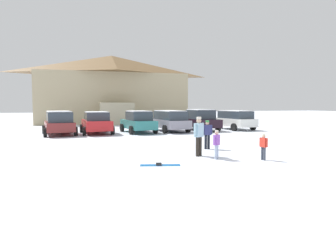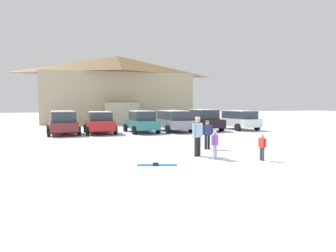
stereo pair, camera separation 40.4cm
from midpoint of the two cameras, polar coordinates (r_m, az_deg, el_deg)
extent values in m
plane|color=silver|center=(9.96, 14.73, -8.69)|extent=(160.00, 160.00, 0.00)
cube|color=tan|center=(37.68, -9.33, 5.14)|extent=(17.31, 8.60, 5.81)
pyramid|color=brown|center=(37.97, -9.40, 11.30)|extent=(17.93, 9.23, 2.33)
cube|color=tan|center=(32.86, -8.49, 2.34)|extent=(3.67, 1.95, 2.40)
cube|color=maroon|center=(23.07, -18.93, 0.04)|extent=(2.23, 4.27, 0.64)
cube|color=#2D3842|center=(22.95, -18.96, 1.70)|extent=(1.92, 3.27, 0.71)
cube|color=white|center=(22.94, -18.98, 2.65)|extent=(1.79, 3.10, 0.06)
cylinder|color=black|center=(24.32, -21.45, -0.58)|extent=(0.28, 0.66, 0.64)
cylinder|color=black|center=(24.44, -16.80, -0.45)|extent=(0.28, 0.66, 0.64)
cylinder|color=black|center=(21.78, -21.28, -1.09)|extent=(0.28, 0.66, 0.64)
cylinder|color=black|center=(21.91, -16.10, -0.94)|extent=(0.28, 0.66, 0.64)
cube|color=red|center=(23.19, -12.40, 0.26)|extent=(1.97, 4.21, 0.70)
cube|color=#2D3842|center=(22.95, -12.37, 1.83)|extent=(1.69, 2.21, 0.59)
cube|color=white|center=(22.94, -12.38, 2.64)|extent=(1.57, 2.10, 0.06)
cylinder|color=black|center=(24.40, -15.05, -0.42)|extent=(0.24, 0.65, 0.64)
cylinder|color=black|center=(24.62, -10.45, -0.31)|extent=(0.24, 0.65, 0.64)
cylinder|color=black|center=(21.85, -14.57, -0.92)|extent=(0.24, 0.65, 0.64)
cylinder|color=black|center=(22.08, -9.45, -0.79)|extent=(0.24, 0.65, 0.64)
cube|color=#2B7978|center=(23.47, -4.65, 0.34)|extent=(2.10, 4.31, 0.66)
cube|color=#2D3842|center=(23.24, -4.50, 1.95)|extent=(1.72, 2.30, 0.68)
cube|color=white|center=(23.23, -4.51, 2.85)|extent=(1.60, 2.18, 0.06)
cylinder|color=black|center=(24.48, -7.66, -0.30)|extent=(0.28, 0.66, 0.64)
cylinder|color=black|center=(25.01, -3.49, -0.18)|extent=(0.28, 0.66, 0.64)
cylinder|color=black|center=(21.99, -5.96, -0.78)|extent=(0.28, 0.66, 0.64)
cylinder|color=black|center=(22.58, -1.38, -0.63)|extent=(0.28, 0.66, 0.64)
cube|color=gray|center=(24.35, 1.37, 0.48)|extent=(2.06, 4.79, 0.65)
cube|color=#2D3842|center=(24.23, 1.46, 2.04)|extent=(1.78, 3.65, 0.68)
cube|color=white|center=(24.22, 1.46, 2.91)|extent=(1.66, 3.47, 0.06)
cylinder|color=black|center=(25.40, -1.88, -0.11)|extent=(0.26, 0.65, 0.64)
cylinder|color=black|center=(26.08, 2.16, 0.00)|extent=(0.26, 0.65, 0.64)
cylinder|color=black|center=(22.67, 0.47, -0.61)|extent=(0.26, 0.65, 0.64)
cylinder|color=black|center=(23.43, 4.89, -0.48)|extent=(0.26, 0.65, 0.64)
cube|color=black|center=(25.63, 7.09, 0.64)|extent=(1.99, 4.70, 0.66)
cube|color=#2D3842|center=(25.39, 7.33, 2.20)|extent=(1.71, 2.46, 0.75)
cube|color=white|center=(25.38, 7.34, 3.11)|extent=(1.59, 2.34, 0.06)
cylinder|color=black|center=(26.56, 3.77, 0.07)|extent=(0.23, 0.64, 0.64)
cylinder|color=black|center=(27.39, 7.68, 0.16)|extent=(0.23, 0.64, 0.64)
cylinder|color=black|center=(23.92, 6.39, -0.39)|extent=(0.23, 0.64, 0.64)
cylinder|color=black|center=(24.84, 10.62, -0.27)|extent=(0.23, 0.64, 0.64)
cube|color=silver|center=(26.81, 13.70, 0.71)|extent=(2.17, 4.25, 0.67)
cube|color=#2D3842|center=(26.71, 13.83, 2.09)|extent=(1.86, 3.25, 0.63)
cube|color=white|center=(26.70, 13.84, 2.82)|extent=(1.74, 3.09, 0.06)
cylinder|color=black|center=(27.33, 10.46, 0.12)|extent=(0.27, 0.66, 0.64)
cylinder|color=black|center=(28.43, 13.79, 0.22)|extent=(0.27, 0.66, 0.64)
cylinder|color=black|center=(25.22, 13.57, -0.25)|extent=(0.27, 0.66, 0.64)
cylinder|color=black|center=(26.41, 17.03, -0.13)|extent=(0.27, 0.66, 0.64)
cylinder|color=black|center=(12.66, 6.29, -3.97)|extent=(0.15, 0.15, 0.82)
cylinder|color=black|center=(12.81, 6.77, -3.88)|extent=(0.15, 0.15, 0.82)
cube|color=#99C2D4|center=(12.66, 6.56, -0.78)|extent=(0.47, 0.41, 0.58)
cylinder|color=#99C2D4|center=(12.45, 5.87, -0.79)|extent=(0.11, 0.11, 0.55)
cylinder|color=#99C2D4|center=(12.86, 7.22, -0.64)|extent=(0.11, 0.11, 0.55)
sphere|color=tan|center=(12.63, 6.57, 1.00)|extent=(0.21, 0.21, 0.21)
cylinder|color=beige|center=(12.62, 6.58, 1.52)|extent=(0.20, 0.20, 0.10)
cylinder|color=#3A404E|center=(12.29, 18.57, -5.12)|extent=(0.09, 0.09, 0.51)
cylinder|color=#3A404E|center=(12.37, 18.17, -5.06)|extent=(0.09, 0.09, 0.51)
cube|color=red|center=(12.27, 18.42, -3.06)|extent=(0.21, 0.28, 0.36)
cylinder|color=red|center=(12.16, 18.99, -3.09)|extent=(0.07, 0.07, 0.35)
cylinder|color=red|center=(12.37, 17.85, -2.95)|extent=(0.07, 0.07, 0.35)
sphere|color=tan|center=(12.24, 18.44, -1.91)|extent=(0.13, 0.13, 0.13)
cylinder|color=beige|center=(12.23, 18.45, -1.58)|extent=(0.13, 0.13, 0.06)
cylinder|color=black|center=(14.84, 8.54, -3.05)|extent=(0.13, 0.13, 0.69)
cylinder|color=black|center=(14.79, 7.99, -3.07)|extent=(0.13, 0.13, 0.69)
cube|color=navy|center=(14.75, 8.29, -0.79)|extent=(0.35, 0.23, 0.49)
cylinder|color=navy|center=(14.83, 9.06, -0.72)|extent=(0.09, 0.09, 0.46)
cylinder|color=navy|center=(14.68, 7.50, -0.76)|extent=(0.09, 0.09, 0.46)
sphere|color=tan|center=(14.73, 8.30, 0.50)|extent=(0.18, 0.18, 0.18)
cylinder|color=green|center=(14.72, 8.30, 0.87)|extent=(0.17, 0.17, 0.08)
cylinder|color=#9EAECC|center=(12.19, 9.98, -4.91)|extent=(0.10, 0.10, 0.57)
cylinder|color=#9EAECC|center=(12.08, 9.71, -4.99)|extent=(0.10, 0.10, 0.57)
cube|color=purple|center=(12.07, 9.87, -2.66)|extent=(0.32, 0.30, 0.40)
cylinder|color=purple|center=(12.22, 10.26, -2.53)|extent=(0.08, 0.08, 0.38)
cylinder|color=purple|center=(11.91, 9.48, -2.69)|extent=(0.08, 0.08, 0.38)
sphere|color=tan|center=(12.04, 9.89, -1.35)|extent=(0.15, 0.15, 0.15)
cylinder|color=beige|center=(12.03, 9.89, -0.98)|extent=(0.14, 0.14, 0.07)
cube|color=blue|center=(10.93, -1.02, -7.36)|extent=(1.40, 0.49, 0.02)
cube|color=black|center=(10.92, -1.28, -7.16)|extent=(0.21, 0.13, 0.06)
cube|color=blue|center=(10.73, -1.02, -7.57)|extent=(1.40, 0.49, 0.02)
cube|color=black|center=(10.72, -1.29, -7.36)|extent=(0.21, 0.13, 0.06)
camera|label=1|loc=(0.20, -89.21, 0.06)|focal=32.00mm
camera|label=2|loc=(0.20, 90.79, -0.06)|focal=32.00mm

